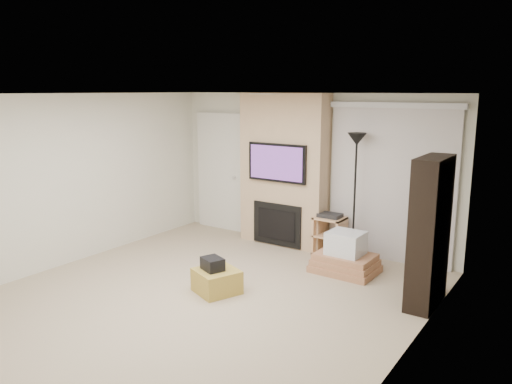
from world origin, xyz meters
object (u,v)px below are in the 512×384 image
Objects in this scene: ottoman at (217,281)px; av_stand at (329,233)px; floor_lamp at (356,161)px; box_stack at (345,257)px; bookshelf at (429,232)px.

ottoman is 2.26m from av_stand.
floor_lamp reaches higher than box_stack.
floor_lamp reaches higher than bookshelf.
ottoman is 2.74m from floor_lamp.
box_stack is at bearing 56.28° from ottoman.
box_stack is at bearing -47.89° from av_stand.
floor_lamp is at bearing 67.29° from ottoman.
av_stand is 0.74× the size of box_stack.
bookshelf is (1.25, -0.46, 0.68)m from box_stack.
bookshelf is (2.31, 1.13, 0.75)m from ottoman.
av_stand reaches higher than ottoman.
floor_lamp is 2.16× the size of box_stack.
floor_lamp is at bearing 0.09° from av_stand.
ottoman is 0.28× the size of bookshelf.
box_stack is (0.15, -0.60, -1.30)m from floor_lamp.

